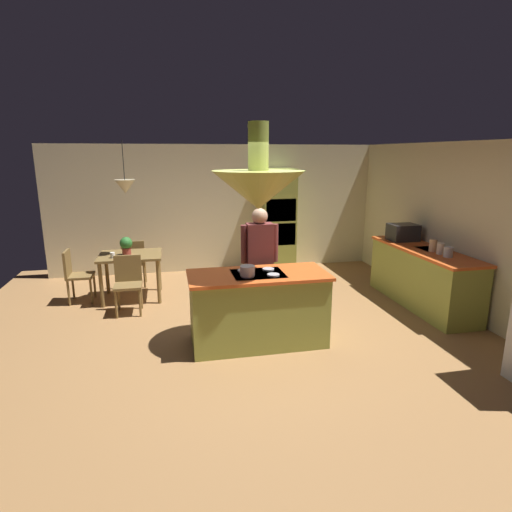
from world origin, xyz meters
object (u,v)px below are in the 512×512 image
(oven_tower, at_px, (277,221))
(canister_sugar, at_px, (440,249))
(chair_by_back_wall, at_px, (134,260))
(chair_at_corner, at_px, (75,272))
(kitchen_island, at_px, (258,308))
(cooking_pot_on_cooktop, at_px, (247,271))
(person_at_island, at_px, (260,258))
(canister_tea, at_px, (433,245))
(canister_flour, at_px, (448,252))
(cup_on_table, at_px, (113,255))
(chair_facing_island, at_px, (128,280))
(microwave_on_counter, at_px, (403,232))
(dining_table, at_px, (131,261))
(potted_plant_on_table, at_px, (126,245))

(oven_tower, height_order, canister_sugar, oven_tower)
(chair_by_back_wall, height_order, chair_at_corner, same)
(kitchen_island, distance_m, cooking_pot_on_cooktop, 0.58)
(person_at_island, height_order, canister_tea, person_at_island)
(chair_at_corner, height_order, canister_sugar, canister_sugar)
(kitchen_island, distance_m, canister_flour, 2.90)
(canister_flour, bearing_deg, chair_by_back_wall, 151.40)
(chair_by_back_wall, bearing_deg, oven_tower, -169.58)
(cup_on_table, distance_m, cooking_pot_on_cooktop, 2.71)
(kitchen_island, xyz_separation_m, cooking_pot_on_cooktop, (-0.16, -0.13, 0.54))
(chair_facing_island, relative_size, microwave_on_counter, 1.89)
(chair_facing_island, bearing_deg, dining_table, 90.00)
(chair_facing_island, bearing_deg, person_at_island, -23.34)
(microwave_on_counter, bearing_deg, canister_sugar, -90.00)
(chair_by_back_wall, height_order, cooking_pot_on_cooktop, cooking_pot_on_cooktop)
(potted_plant_on_table, distance_m, canister_sugar, 4.87)
(cup_on_table, height_order, microwave_on_counter, microwave_on_counter)
(cup_on_table, bearing_deg, canister_tea, -15.00)
(canister_tea, bearing_deg, cooking_pot_on_cooktop, -166.09)
(kitchen_island, xyz_separation_m, canister_sugar, (2.84, 0.43, 0.54))
(chair_facing_island, bearing_deg, kitchen_island, -40.89)
(dining_table, distance_m, canister_sugar, 4.85)
(chair_by_back_wall, relative_size, canister_sugar, 5.18)
(person_at_island, relative_size, potted_plant_on_table, 5.50)
(dining_table, distance_m, canister_flour, 4.91)
(canister_tea, bearing_deg, microwave_on_counter, 90.00)
(chair_by_back_wall, relative_size, canister_flour, 5.92)
(oven_tower, distance_m, canister_tea, 3.15)
(canister_tea, bearing_deg, chair_by_back_wall, 155.02)
(dining_table, xyz_separation_m, potted_plant_on_table, (-0.05, -0.05, 0.28))
(kitchen_island, relative_size, microwave_on_counter, 3.77)
(cooking_pot_on_cooktop, bearing_deg, microwave_on_counter, 27.87)
(chair_by_back_wall, bearing_deg, canister_tea, 155.02)
(potted_plant_on_table, relative_size, cooking_pot_on_cooktop, 1.67)
(kitchen_island, distance_m, chair_by_back_wall, 3.21)
(canister_tea, distance_m, microwave_on_counter, 0.84)
(dining_table, distance_m, canister_tea, 4.79)
(chair_facing_island, height_order, canister_tea, canister_tea)
(canister_sugar, bearing_deg, oven_tower, 121.77)
(chair_facing_island, relative_size, chair_by_back_wall, 1.00)
(chair_facing_island, bearing_deg, oven_tower, 32.31)
(oven_tower, relative_size, chair_at_corner, 2.40)
(oven_tower, distance_m, cup_on_table, 3.34)
(dining_table, relative_size, cooking_pot_on_cooktop, 5.55)
(oven_tower, xyz_separation_m, cup_on_table, (-3.05, -1.35, -0.24))
(canister_sugar, bearing_deg, microwave_on_counter, 90.00)
(person_at_island, height_order, chair_facing_island, person_at_island)
(canister_flour, bearing_deg, canister_tea, 90.00)
(potted_plant_on_table, height_order, cup_on_table, potted_plant_on_table)
(chair_facing_island, xyz_separation_m, cooking_pot_on_cooktop, (1.54, -1.60, 0.50))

